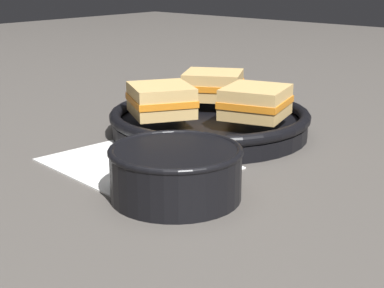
{
  "coord_description": "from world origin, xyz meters",
  "views": [
    {
      "loc": [
        0.54,
        -0.53,
        0.26
      ],
      "look_at": [
        0.04,
        0.03,
        0.03
      ],
      "focal_mm": 55.0,
      "sensor_mm": 36.0,
      "label": 1
    }
  ],
  "objects_px": {
    "soup_bowl": "(176,169)",
    "sandwich_far_left": "(161,100)",
    "sandwich_near_left": "(256,102)",
    "spoon": "(143,171)",
    "skillet": "(210,121)",
    "sandwich_near_right": "(213,85)"
  },
  "relations": [
    {
      "from": "soup_bowl",
      "to": "sandwich_far_left",
      "type": "distance_m",
      "value": 0.24
    },
    {
      "from": "soup_bowl",
      "to": "sandwich_near_left",
      "type": "relative_size",
      "value": 1.3
    },
    {
      "from": "sandwich_far_left",
      "to": "soup_bowl",
      "type": "bearing_deg",
      "value": -41.59
    },
    {
      "from": "sandwich_near_left",
      "to": "sandwich_far_left",
      "type": "distance_m",
      "value": 0.14
    },
    {
      "from": "soup_bowl",
      "to": "spoon",
      "type": "relative_size",
      "value": 1.1
    },
    {
      "from": "skillet",
      "to": "sandwich_far_left",
      "type": "bearing_deg",
      "value": -112.64
    },
    {
      "from": "sandwich_far_left",
      "to": "spoon",
      "type": "bearing_deg",
      "value": -53.87
    },
    {
      "from": "spoon",
      "to": "sandwich_near_right",
      "type": "xyz_separation_m",
      "value": [
        -0.11,
        0.28,
        0.06
      ]
    },
    {
      "from": "sandwich_near_right",
      "to": "spoon",
      "type": "bearing_deg",
      "value": -67.91
    },
    {
      "from": "skillet",
      "to": "sandwich_far_left",
      "type": "height_order",
      "value": "sandwich_far_left"
    },
    {
      "from": "sandwich_near_left",
      "to": "soup_bowl",
      "type": "bearing_deg",
      "value": -75.86
    },
    {
      "from": "skillet",
      "to": "sandwich_near_right",
      "type": "xyz_separation_m",
      "value": [
        -0.05,
        0.07,
        0.04
      ]
    },
    {
      "from": "spoon",
      "to": "sandwich_far_left",
      "type": "height_order",
      "value": "sandwich_far_left"
    },
    {
      "from": "spoon",
      "to": "sandwich_near_right",
      "type": "bearing_deg",
      "value": 138.12
    },
    {
      "from": "sandwich_near_right",
      "to": "sandwich_far_left",
      "type": "xyz_separation_m",
      "value": [
        0.02,
        -0.14,
        0.0
      ]
    },
    {
      "from": "spoon",
      "to": "sandwich_far_left",
      "type": "distance_m",
      "value": 0.17
    },
    {
      "from": "soup_bowl",
      "to": "skillet",
      "type": "height_order",
      "value": "soup_bowl"
    },
    {
      "from": "spoon",
      "to": "sandwich_far_left",
      "type": "bearing_deg",
      "value": 152.16
    },
    {
      "from": "sandwich_near_left",
      "to": "sandwich_near_right",
      "type": "distance_m",
      "value": 0.14
    },
    {
      "from": "soup_bowl",
      "to": "spoon",
      "type": "height_order",
      "value": "soup_bowl"
    },
    {
      "from": "sandwich_near_left",
      "to": "sandwich_far_left",
      "type": "bearing_deg",
      "value": -143.94
    },
    {
      "from": "spoon",
      "to": "sandwich_near_left",
      "type": "height_order",
      "value": "sandwich_near_left"
    }
  ]
}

